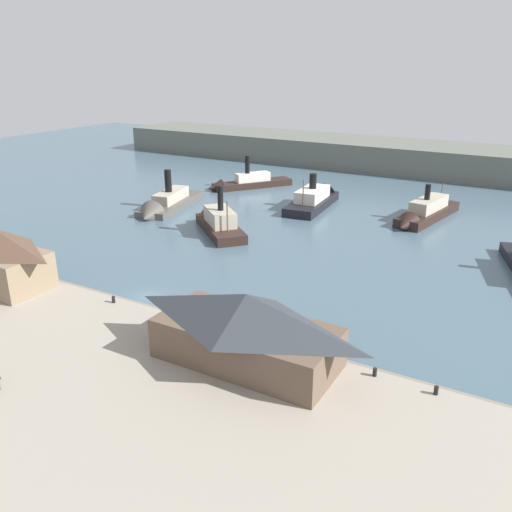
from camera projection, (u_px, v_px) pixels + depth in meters
ground_plane at (146, 297)px, 76.18m from camera, size 320.00×320.00×0.00m
quay_promenade at (11, 366)px, 58.09m from camera, size 110.00×36.00×1.20m
seawall_edge at (128, 304)px, 73.08m from camera, size 110.00×0.80×1.00m
ferry_shed_west_terminal at (247, 328)px, 56.61m from camera, size 19.82×9.44×7.93m
mooring_post_west at (375, 372)px, 55.10m from camera, size 0.44×0.44×0.90m
mooring_post_center_west at (436, 390)px, 52.08m from camera, size 0.44×0.44×0.90m
mooring_post_east at (172, 314)px, 67.54m from camera, size 0.44×0.44×0.90m
mooring_post_center_east at (114, 299)px, 71.61m from camera, size 0.44×0.44×0.90m
ferry_mid_harbor at (218, 222)px, 105.35m from camera, size 17.87×16.63×11.13m
ferry_near_quay at (315, 198)px, 123.11m from camera, size 8.38×22.54×9.83m
ferry_moored_east at (165, 205)px, 118.88m from camera, size 11.56×24.93×11.00m
ferry_outer_harbor at (424, 214)px, 111.20m from camera, size 9.16×24.16×9.09m
ferry_approaching_west at (244, 183)px, 139.27m from camera, size 16.99×21.28×9.74m
far_headland at (383, 155)px, 164.22m from camera, size 180.00×24.00×8.00m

